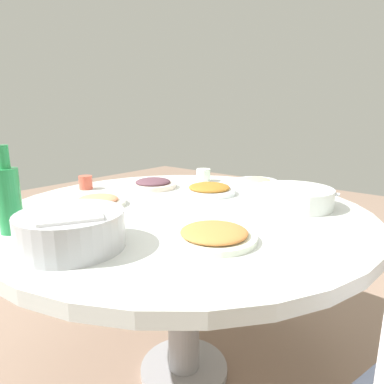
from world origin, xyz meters
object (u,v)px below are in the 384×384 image
dish_shrimp (98,201)px  dish_stirfry (209,189)px  dish_noodles (256,182)px  green_bottle (9,198)px  tea_cup_far (203,175)px  tea_cup_near (86,182)px  soup_bowl (293,198)px  rice_bowl (71,229)px  round_dining_table (183,231)px  dish_tofu_braise (214,235)px  dish_eggplant (153,184)px

dish_shrimp → dish_stirfry: bearing=-27.1°
dish_noodles → dish_stirfry: (-0.30, 0.07, 0.00)m
green_bottle → tea_cup_far: green_bottle is taller
dish_noodles → tea_cup_near: (-0.59, 0.57, 0.02)m
soup_bowl → green_bottle: green_bottle is taller
rice_bowl → tea_cup_near: bearing=53.9°
round_dining_table → tea_cup_near: tea_cup_near is taller
green_bottle → tea_cup_far: bearing=1.9°
soup_bowl → dish_noodles: size_ratio=1.54×
round_dining_table → tea_cup_far: 0.53m
dish_noodles → round_dining_table: bearing=179.3°
dish_tofu_braise → green_bottle: 0.61m
dish_noodles → dish_shrimp: 0.78m
round_dining_table → dish_tofu_braise: 0.36m
round_dining_table → tea_cup_far: size_ratio=18.83×
soup_bowl → round_dining_table: bearing=133.2°
tea_cup_far → dish_tofu_braise: bearing=-140.1°
tea_cup_far → dish_noodles: bearing=-70.5°
rice_bowl → soup_bowl: bearing=-20.2°
dish_stirfry → green_bottle: bearing=168.3°
dish_shrimp → dish_tofu_braise: dish_tofu_braise is taller
dish_noodles → tea_cup_near: bearing=136.2°
rice_bowl → dish_eggplant: size_ratio=1.29×
dish_eggplant → tea_cup_near: tea_cup_near is taller
soup_bowl → tea_cup_far: bearing=73.9°
round_dining_table → dish_noodles: (0.54, -0.01, 0.11)m
dish_eggplant → tea_cup_far: bearing=-17.6°
dish_eggplant → green_bottle: green_bottle is taller
dish_shrimp → dish_tofu_braise: size_ratio=0.89×
round_dining_table → dish_eggplant: bearing=63.1°
round_dining_table → dish_tofu_braise: bearing=-124.2°
dish_eggplant → tea_cup_near: (-0.22, 0.22, 0.01)m
dish_stirfry → tea_cup_near: tea_cup_near is taller
dish_shrimp → dish_noodles: bearing=-21.6°
dish_eggplant → dish_noodles: bearing=-43.3°
round_dining_table → tea_cup_near: (-0.05, 0.56, 0.12)m
tea_cup_near → round_dining_table: bearing=-85.0°
tea_cup_near → tea_cup_far: tea_cup_far is taller
rice_bowl → green_bottle: (-0.05, 0.25, 0.05)m
green_bottle → tea_cup_near: (0.48, 0.34, -0.07)m
round_dining_table → green_bottle: (-0.53, 0.22, 0.20)m
dish_shrimp → dish_eggplant: size_ratio=0.99×
green_bottle → tea_cup_near: green_bottle is taller
tea_cup_near → dish_tofu_braise: bearing=-99.7°
dish_shrimp → tea_cup_near: bearing=64.9°
dish_eggplant → tea_cup_far: 0.29m
dish_noodles → dish_eggplant: bearing=136.7°
dish_shrimp → green_bottle: (-0.34, -0.06, 0.09)m
dish_noodles → green_bottle: bearing=168.0°
dish_stirfry → dish_tofu_braise: (-0.44, -0.35, -0.00)m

